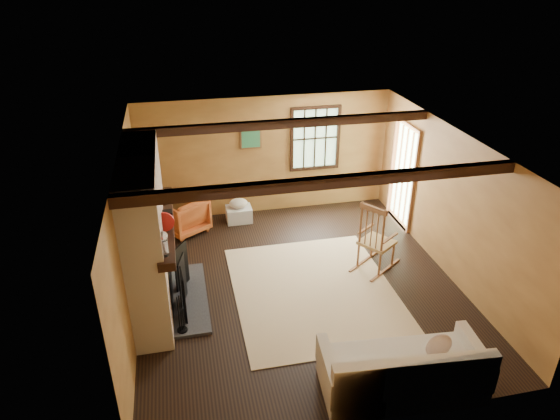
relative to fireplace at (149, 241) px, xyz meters
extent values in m
plane|color=black|center=(2.23, 0.00, -1.10)|extent=(5.50, 5.50, 0.00)
cube|color=#B07E3E|center=(2.23, 2.75, 0.10)|extent=(5.00, 0.02, 2.40)
cube|color=#B07E3E|center=(2.23, -2.75, 0.10)|extent=(5.00, 0.02, 2.40)
cube|color=#B07E3E|center=(-0.27, 0.00, 0.10)|extent=(0.02, 5.50, 2.40)
cube|color=#B07E3E|center=(4.73, 0.00, 0.10)|extent=(0.02, 5.50, 2.40)
cube|color=white|center=(2.23, 0.00, 1.30)|extent=(5.00, 5.50, 0.02)
cube|color=black|center=(2.23, -1.20, 1.23)|extent=(5.00, 0.12, 0.14)
cube|color=black|center=(2.23, 1.20, 1.23)|extent=(5.00, 0.12, 0.14)
cube|color=black|center=(3.23, 2.72, 0.40)|extent=(1.02, 0.06, 1.32)
cube|color=#A3CD9D|center=(3.23, 2.75, 0.40)|extent=(0.90, 0.01, 1.20)
cube|color=black|center=(3.23, 2.73, 0.40)|extent=(0.90, 0.03, 0.02)
cube|color=brown|center=(4.70, 1.70, -0.10)|extent=(0.06, 1.00, 2.06)
cube|color=#A3CD9D|center=(4.72, 1.70, -0.10)|extent=(0.01, 0.80, 1.85)
cube|color=brown|center=(1.93, 2.72, 0.50)|extent=(0.42, 0.03, 0.42)
cube|color=#22675F|center=(1.93, 2.71, 0.50)|extent=(0.36, 0.01, 0.36)
cube|color=#A35F3F|center=(-0.02, 0.00, 0.10)|extent=(0.50, 2.20, 2.40)
cube|color=black|center=(0.05, 0.00, -0.65)|extent=(0.38, 1.00, 0.85)
cube|color=#3B3C41|center=(0.48, 0.00, -1.08)|extent=(0.55, 1.80, 0.05)
cube|color=black|center=(0.26, 0.00, 0.25)|extent=(0.22, 2.30, 0.12)
cube|color=black|center=(0.41, -0.46, -0.68)|extent=(0.05, 0.37, 0.75)
cube|color=black|center=(0.41, -0.08, -0.68)|extent=(0.11, 0.37, 0.75)
cube|color=black|center=(0.41, 0.30, -0.68)|extent=(0.22, 0.33, 0.75)
cylinder|color=black|center=(0.35, -0.78, -1.04)|extent=(0.15, 0.15, 0.02)
cylinder|color=black|center=(0.32, -0.81, -0.75)|extent=(0.01, 0.01, 0.60)
cylinder|color=black|center=(0.35, -0.78, -0.75)|extent=(0.01, 0.01, 0.60)
cylinder|color=black|center=(0.37, -0.75, -0.75)|extent=(0.01, 0.01, 0.60)
cylinder|color=white|center=(0.25, -0.95, 0.42)|extent=(0.10, 0.10, 0.22)
sphere|color=white|center=(0.25, -0.95, 0.59)|extent=(0.12, 0.12, 0.12)
cylinder|color=red|center=(0.25, -0.32, 0.45)|extent=(0.29, 0.04, 0.29)
cube|color=black|center=(0.25, 0.03, 0.37)|extent=(0.23, 0.15, 0.13)
cylinder|color=black|center=(0.25, 0.53, 0.36)|extent=(0.08, 0.08, 0.10)
cylinder|color=black|center=(0.25, 0.52, 0.35)|extent=(0.07, 0.07, 0.08)
cube|color=beige|center=(2.43, -0.20, -1.10)|extent=(2.50, 3.00, 0.01)
cube|color=#AC7D53|center=(3.63, 0.25, -0.63)|extent=(0.69, 0.69, 0.05)
cube|color=brown|center=(3.46, 0.13, 0.08)|extent=(0.33, 0.42, 0.08)
cylinder|color=brown|center=(3.93, 0.21, -0.86)|extent=(0.04, 0.04, 0.46)
cylinder|color=brown|center=(3.68, 0.55, -0.86)|extent=(0.04, 0.04, 0.46)
cylinder|color=brown|center=(3.59, -0.04, -0.86)|extent=(0.04, 0.04, 0.46)
cylinder|color=brown|center=(3.34, 0.30, -0.86)|extent=(0.04, 0.04, 0.46)
cylinder|color=brown|center=(3.59, -0.04, -0.26)|extent=(0.04, 0.04, 0.79)
cylinder|color=brown|center=(3.34, 0.30, -0.26)|extent=(0.04, 0.04, 0.79)
cylinder|color=brown|center=(3.52, 0.05, -0.28)|extent=(0.02, 0.02, 0.65)
cylinder|color=brown|center=(3.46, 0.13, -0.28)|extent=(0.02, 0.02, 0.65)
cylinder|color=brown|center=(3.40, 0.22, -0.28)|extent=(0.02, 0.02, 0.65)
cube|color=brown|center=(3.77, 0.07, -0.45)|extent=(0.38, 0.29, 0.03)
cube|color=brown|center=(3.50, 0.44, -0.45)|extent=(0.38, 0.29, 0.03)
cube|color=brown|center=(3.76, 0.08, -1.09)|extent=(0.75, 0.56, 0.03)
cube|color=brown|center=(3.51, 0.43, -1.09)|extent=(0.75, 0.56, 0.03)
cube|color=white|center=(2.92, -2.35, -0.89)|extent=(1.98, 1.02, 0.42)
cube|color=white|center=(2.89, -2.71, -0.58)|extent=(1.92, 0.30, 0.53)
cube|color=white|center=(2.01, -2.27, -0.70)|extent=(0.20, 0.87, 0.38)
cube|color=white|center=(3.82, -2.42, -0.70)|extent=(0.20, 0.87, 0.38)
ellipsoid|color=white|center=(3.40, -2.29, -0.58)|extent=(0.35, 0.15, 0.34)
cylinder|color=brown|center=(0.17, 2.44, -1.03)|extent=(0.46, 0.14, 0.14)
cylinder|color=brown|center=(0.32, 2.44, -1.03)|extent=(0.46, 0.14, 0.14)
cylinder|color=brown|center=(0.47, 2.44, -1.03)|extent=(0.46, 0.14, 0.14)
cylinder|color=brown|center=(0.17, 2.44, -0.90)|extent=(0.46, 0.14, 0.14)
cylinder|color=brown|center=(0.32, 2.44, -0.90)|extent=(0.46, 0.14, 0.14)
cylinder|color=brown|center=(0.47, 2.44, -0.90)|extent=(0.46, 0.14, 0.14)
cube|color=silver|center=(1.59, 2.38, -0.95)|extent=(0.50, 0.38, 0.30)
ellipsoid|color=white|center=(1.59, 2.38, -0.71)|extent=(0.38, 0.31, 0.18)
imported|color=#BF6026|center=(0.52, 2.19, -0.76)|extent=(1.03, 1.04, 0.69)
camera|label=1|loc=(0.53, -6.42, 3.64)|focal=32.00mm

